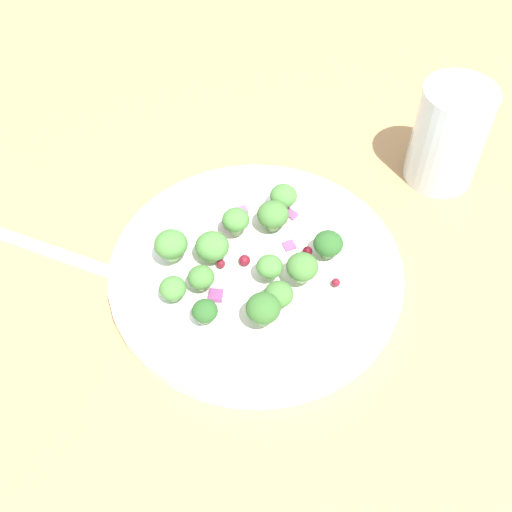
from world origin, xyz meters
TOP-DOWN VIEW (x-y plane):
  - ground_plane at (0.00, 0.00)cm, footprint 180.00×180.00cm
  - plate at (-0.88, 1.62)cm, footprint 25.15×25.15cm
  - dressing_pool at (-0.88, 1.62)cm, footprint 14.58×14.58cm
  - broccoli_floret_0 at (-3.17, 6.14)cm, footprint 2.19×2.19cm
  - broccoli_floret_1 at (-6.28, 5.80)cm, footprint 2.05×2.05cm
  - broccoli_floret_2 at (0.33, -4.50)cm, footprint 2.53×2.53cm
  - broccoli_floret_3 at (5.61, -1.08)cm, footprint 2.45×2.45cm
  - broccoli_floret_4 at (-2.82, -2.04)cm, footprint 2.61×2.61cm
  - broccoli_floret_5 at (0.43, 5.27)cm, footprint 2.86×2.86cm
  - broccoli_floret_6 at (3.25, 0.15)cm, footprint 2.78×2.78cm
  - broccoli_floret_7 at (0.49, 8.67)cm, footprint 2.82×2.82cm
  - broccoli_floret_8 at (-2.42, 0.57)cm, footprint 2.21×2.21cm
  - broccoli_floret_9 at (-5.28, 0.22)cm, footprint 2.36×2.36cm
  - broccoli_floret_10 at (-6.78, 1.28)cm, footprint 2.70×2.70cm
  - broccoli_floret_11 at (2.55, 3.24)cm, footprint 2.38×2.38cm
  - broccoli_floret_12 at (-3.92, 8.42)cm, footprint 2.21×2.21cm
  - cranberry_0 at (1.87, 4.78)cm, footprint 0.92×0.92cm
  - cranberry_1 at (4.10, -0.93)cm, footprint 0.70×0.70cm
  - cranberry_2 at (-3.24, -4.88)cm, footprint 0.73×0.73cm
  - cranberry_3 at (3.67, 4.00)cm, footprint 0.89×0.89cm
  - cranberry_4 at (-0.64, 2.58)cm, footprint 0.99×0.99cm
  - cranberry_5 at (-0.95, 4.59)cm, footprint 0.75×0.75cm
  - cranberry_6 at (0.44, -2.80)cm, footprint 0.84×0.84cm
  - onion_bit_0 at (1.11, -1.34)cm, footprint 1.29×1.30cm
  - onion_bit_1 at (0.04, 5.11)cm, footprint 0.90×0.86cm
  - onion_bit_2 at (-4.03, 5.02)cm, footprint 1.27×1.29cm
  - onion_bit_3 at (4.82, -1.68)cm, footprint 1.57×1.58cm
  - onion_bit_4 at (5.30, 2.81)cm, footprint 1.18×1.45cm
  - fork at (1.50, 18.03)cm, footprint 9.33×17.68cm
  - water_glass at (10.90, -16.71)cm, footprint 6.73×6.73cm

SIDE VIEW (x-z plane):
  - ground_plane at x=0.00cm, z-range -2.00..0.00cm
  - fork at x=1.50cm, z-range 0.00..0.50cm
  - plate at x=-0.88cm, z-range 0.01..1.71cm
  - dressing_pool at x=-0.88cm, z-range 1.20..1.40cm
  - onion_bit_3 at x=4.82cm, z-range 1.21..1.68cm
  - onion_bit_0 at x=1.11cm, z-range 1.26..1.65cm
  - onion_bit_4 at x=5.30cm, z-range 1.39..1.78cm
  - onion_bit_2 at x=-4.03cm, z-range 1.33..1.86cm
  - onion_bit_1 at x=0.04cm, z-range 1.35..1.91cm
  - cranberry_1 at x=4.10cm, z-range 1.44..2.15cm
  - cranberry_4 at x=-0.64cm, z-range 1.34..2.33cm
  - cranberry_2 at x=-3.24cm, z-range 1.49..2.22cm
  - cranberry_5 at x=-0.95cm, z-range 1.49..2.24cm
  - cranberry_0 at x=1.87cm, z-range 1.43..2.35cm
  - cranberry_3 at x=3.67cm, z-range 1.59..2.48cm
  - cranberry_6 at x=0.44cm, z-range 1.64..2.48cm
  - broccoli_floret_12 at x=-3.92cm, z-range 1.48..3.72cm
  - broccoli_floret_1 at x=-6.28cm, z-range 1.73..3.81cm
  - broccoli_floret_2 at x=0.33cm, z-range 1.65..4.21cm
  - broccoli_floret_0 at x=-3.17cm, z-range 1.86..4.08cm
  - broccoli_floret_5 at x=0.43cm, z-range 1.55..4.44cm
  - broccoli_floret_3 at x=5.61cm, z-range 1.77..4.24cm
  - broccoli_floret_6 at x=3.25cm, z-range 1.72..4.54cm
  - broccoli_floret_8 at x=-2.42cm, z-range 2.03..4.26cm
  - broccoli_floret_9 at x=-5.28cm, z-range 2.08..4.47cm
  - broccoli_floret_11 at x=2.55cm, z-range 2.19..4.60cm
  - broccoli_floret_7 at x=0.49cm, z-range 1.98..4.84cm
  - broccoli_floret_4 at x=-2.82cm, z-range 2.19..4.83cm
  - broccoli_floret_10 at x=-6.78cm, z-range 2.25..4.98cm
  - water_glass at x=10.90cm, z-range 0.00..10.02cm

